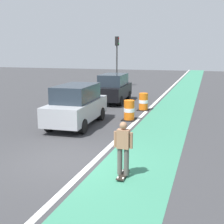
% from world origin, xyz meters
% --- Properties ---
extents(ground_plane, '(100.00, 100.00, 0.00)m').
position_xyz_m(ground_plane, '(0.00, 0.00, 0.00)').
color(ground_plane, '#38383A').
extents(bike_lane_strip, '(2.50, 80.00, 0.01)m').
position_xyz_m(bike_lane_strip, '(2.40, 12.00, 0.00)').
color(bike_lane_strip, '#387F60').
rests_on(bike_lane_strip, ground).
extents(lane_divider_stripe, '(0.20, 80.00, 0.01)m').
position_xyz_m(lane_divider_stripe, '(0.90, 12.00, 0.01)').
color(lane_divider_stripe, silver).
rests_on(lane_divider_stripe, ground).
extents(skateboarder_on_lane, '(0.57, 0.80, 1.69)m').
position_xyz_m(skateboarder_on_lane, '(2.17, -0.66, 0.91)').
color(skateboarder_on_lane, black).
rests_on(skateboarder_on_lane, ground).
extents(parked_suv_nearest, '(2.09, 4.68, 2.04)m').
position_xyz_m(parked_suv_nearest, '(-1.75, 4.78, 1.04)').
color(parked_suv_nearest, '#9EA0A5').
rests_on(parked_suv_nearest, ground).
extents(parked_suv_second, '(2.12, 4.70, 2.04)m').
position_xyz_m(parked_suv_second, '(-2.08, 11.99, 1.04)').
color(parked_suv_second, black).
rests_on(parked_suv_second, ground).
extents(traffic_barrel_front, '(0.73, 0.73, 1.09)m').
position_xyz_m(traffic_barrel_front, '(0.47, 6.66, 0.53)').
color(traffic_barrel_front, orange).
rests_on(traffic_barrel_front, ground).
extents(traffic_barrel_mid, '(0.73, 0.73, 1.09)m').
position_xyz_m(traffic_barrel_mid, '(0.64, 9.62, 0.53)').
color(traffic_barrel_mid, orange).
rests_on(traffic_barrel_mid, ground).
extents(traffic_light_corner, '(0.41, 0.32, 5.10)m').
position_xyz_m(traffic_light_corner, '(-4.59, 21.23, 3.50)').
color(traffic_light_corner, '#2D2D2D').
rests_on(traffic_light_corner, ground).
extents(pedestrian_crossing, '(0.34, 0.20, 1.61)m').
position_xyz_m(pedestrian_crossing, '(-4.80, 17.25, 0.86)').
color(pedestrian_crossing, '#33333D').
rests_on(pedestrian_crossing, ground).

